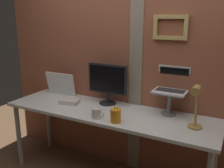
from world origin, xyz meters
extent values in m
cube|color=#9E563D|center=(0.00, 0.45, 1.19)|extent=(3.25, 0.12, 2.37)
cube|color=gray|center=(0.04, 0.39, 1.19)|extent=(0.14, 0.01, 2.37)
cube|color=tan|center=(0.37, 0.37, 1.66)|extent=(0.32, 0.03, 0.04)
cube|color=tan|center=(0.37, 0.37, 1.47)|extent=(0.32, 0.03, 0.04)
cube|color=tan|center=(0.23, 0.37, 1.56)|extent=(0.04, 0.03, 0.15)
cube|color=tan|center=(0.51, 0.37, 1.56)|extent=(0.04, 0.03, 0.15)
cube|color=white|center=(-0.13, 0.09, 0.74)|extent=(2.14, 0.61, 0.03)
cylinder|color=#B2B2B7|center=(-1.14, -0.16, 0.36)|extent=(0.05, 0.05, 0.73)
cylinder|color=#B2B2B7|center=(-1.14, 0.33, 0.36)|extent=(0.05, 0.05, 0.73)
cylinder|color=#B2B2B7|center=(0.88, 0.33, 0.36)|extent=(0.05, 0.05, 0.73)
cylinder|color=black|center=(-0.23, 0.27, 0.76)|extent=(0.18, 0.18, 0.01)
cylinder|color=black|center=(-0.23, 0.27, 0.82)|extent=(0.04, 0.04, 0.11)
cube|color=black|center=(-0.23, 0.27, 1.03)|extent=(0.44, 0.04, 0.31)
cube|color=black|center=(-0.23, 0.25, 1.03)|extent=(0.40, 0.00, 0.27)
cylinder|color=gray|center=(0.43, 0.27, 0.76)|extent=(0.14, 0.14, 0.01)
cylinder|color=gray|center=(0.43, 0.27, 0.87)|extent=(0.03, 0.03, 0.20)
cube|color=gray|center=(0.43, 0.27, 0.97)|extent=(0.28, 0.22, 0.01)
cube|color=white|center=(0.43, 0.27, 0.98)|extent=(0.30, 0.22, 0.01)
cube|color=#2D2D30|center=(0.43, 0.29, 0.99)|extent=(0.26, 0.13, 0.00)
cube|color=white|center=(0.43, 0.41, 1.10)|extent=(0.30, 0.05, 0.22)
cube|color=black|center=(0.43, 0.40, 1.10)|extent=(0.27, 0.04, 0.19)
cube|color=white|center=(-0.88, 0.30, 0.89)|extent=(0.39, 0.07, 0.27)
cylinder|color=tan|center=(0.71, 0.09, 0.76)|extent=(0.12, 0.12, 0.02)
cylinder|color=tan|center=(0.71, 0.09, 0.95)|extent=(0.02, 0.02, 0.35)
cylinder|color=tan|center=(0.71, 0.00, 1.10)|extent=(0.07, 0.11, 0.07)
cylinder|color=orange|center=(0.07, -0.12, 0.82)|extent=(0.09, 0.09, 0.12)
cylinder|color=red|center=(0.08, -0.11, 0.83)|extent=(0.01, 0.01, 0.13)
cylinder|color=green|center=(0.07, -0.12, 0.84)|extent=(0.03, 0.03, 0.15)
cylinder|color=silver|center=(-0.13, -0.12, 0.80)|extent=(0.09, 0.09, 0.09)
torus|color=silver|center=(-0.08, -0.12, 0.81)|extent=(0.05, 0.01, 0.05)
cube|color=silver|center=(-0.59, 0.09, 0.78)|extent=(0.22, 0.18, 0.04)
camera|label=1|loc=(1.00, -1.95, 1.65)|focal=40.24mm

